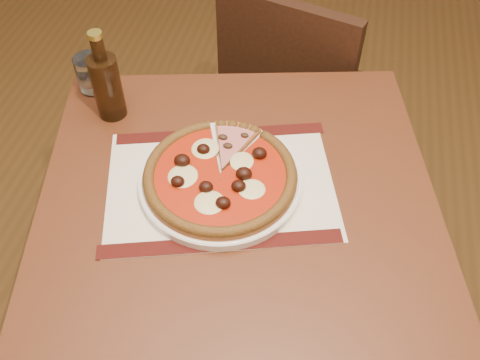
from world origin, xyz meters
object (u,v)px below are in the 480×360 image
Objects in this scene: pizza at (220,175)px; bottle at (107,84)px; table at (238,227)px; water_glass at (91,73)px; chair_far at (294,94)px; plate at (220,181)px.

pizza is 1.43× the size of bottle.
table is 0.51m from water_glass.
bottle is (-0.38, -0.47, 0.34)m from chair_far.
table is 1.12× the size of chair_far.
bottle reaches higher than water_glass.
chair_far is at bearing 82.57° from plate.
plate is 1.07× the size of pizza.
bottle is (-0.29, 0.16, 0.05)m from pizza.
pizza reaches higher than table.
plate reaches higher than table.
chair_far is at bearing 40.67° from water_glass.
table is at bearing -30.77° from plate.
pizza is at bearing -88.52° from plate.
table is 3.10× the size of pizza.
plate is at bearing 149.23° from table.
bottle is (0.08, -0.08, 0.04)m from water_glass.
plate is at bearing -28.58° from bottle.
plate is 0.44m from water_glass.
chair_far is at bearing 82.57° from pizza.
plate is at bearing 91.48° from pizza.
table is 0.67m from chair_far.
plate is 1.53× the size of bottle.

